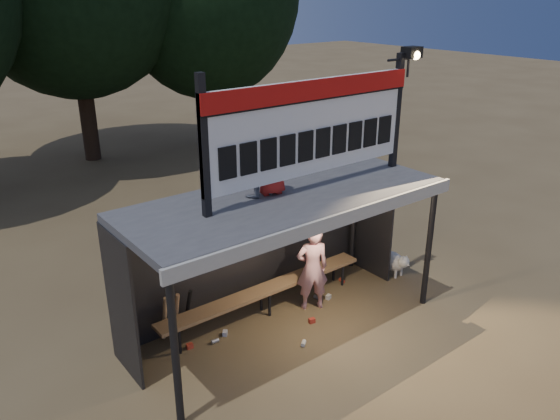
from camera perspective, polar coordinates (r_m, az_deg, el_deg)
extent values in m
plane|color=brown|center=(9.19, 0.55, -12.10)|extent=(80.00, 80.00, 0.00)
imported|color=white|center=(9.33, 3.38, -6.06)|extent=(0.66, 0.57, 1.54)
imported|color=slate|center=(7.91, -2.64, 5.32)|extent=(0.55, 0.43, 1.13)
imported|color=red|center=(8.00, -0.92, 5.39)|extent=(0.59, 0.44, 1.09)
cube|color=#424244|center=(8.14, 0.61, 1.20)|extent=(5.00, 2.00, 0.12)
cube|color=beige|center=(7.44, 5.48, -1.29)|extent=(5.10, 0.06, 0.20)
cylinder|color=black|center=(6.89, -10.90, -14.45)|extent=(0.10, 0.10, 2.20)
cylinder|color=black|center=(9.63, 15.29, -3.71)|extent=(0.10, 0.10, 2.20)
cylinder|color=black|center=(8.30, -16.71, -8.22)|extent=(0.10, 0.10, 2.20)
cylinder|color=black|center=(10.69, 7.71, -0.50)|extent=(0.10, 0.10, 2.20)
cube|color=black|center=(9.34, -3.23, -3.75)|extent=(5.00, 0.04, 2.20)
cube|color=black|center=(7.95, -16.29, -9.62)|extent=(0.04, 1.00, 2.20)
cube|color=black|center=(10.51, 9.63, -1.03)|extent=(0.04, 1.00, 2.20)
cylinder|color=black|center=(8.94, -3.37, 2.33)|extent=(5.00, 0.06, 0.06)
cube|color=black|center=(7.11, -7.98, 6.46)|extent=(0.10, 0.10, 1.90)
cube|color=black|center=(9.45, 12.07, 10.02)|extent=(0.10, 0.10, 1.90)
cube|color=white|center=(8.15, 3.43, 8.62)|extent=(3.80, 0.08, 1.40)
cube|color=#B10F0C|center=(8.01, 3.76, 12.45)|extent=(3.80, 0.04, 0.28)
cube|color=black|center=(8.03, 3.76, 11.39)|extent=(3.80, 0.02, 0.03)
cube|color=black|center=(7.30, -5.51, 4.92)|extent=(0.27, 0.03, 0.45)
cube|color=black|center=(7.47, -3.30, 5.40)|extent=(0.27, 0.03, 0.45)
cube|color=black|center=(7.66, -1.20, 5.85)|extent=(0.27, 0.03, 0.45)
cube|color=black|center=(7.86, 0.80, 6.27)|extent=(0.27, 0.03, 0.45)
cube|color=black|center=(8.07, 2.70, 6.66)|extent=(0.27, 0.03, 0.45)
cube|color=black|center=(8.29, 4.51, 7.03)|extent=(0.27, 0.03, 0.45)
cube|color=black|center=(8.51, 6.23, 7.36)|extent=(0.27, 0.03, 0.45)
cube|color=black|center=(8.75, 7.86, 7.68)|extent=(0.27, 0.03, 0.45)
cube|color=black|center=(8.99, 9.40, 7.97)|extent=(0.27, 0.03, 0.45)
cube|color=black|center=(9.23, 10.87, 8.25)|extent=(0.27, 0.03, 0.45)
cylinder|color=black|center=(9.28, 12.29, 15.12)|extent=(0.50, 0.04, 0.04)
cylinder|color=black|center=(9.49, 13.23, 14.27)|extent=(0.04, 0.04, 0.30)
cube|color=black|center=(9.43, 13.60, 15.73)|extent=(0.30, 0.22, 0.18)
sphere|color=#FFD88C|center=(9.38, 14.02, 15.42)|extent=(0.14, 0.14, 0.14)
cube|color=olive|center=(9.32, -1.55, -8.31)|extent=(4.00, 0.35, 0.06)
cylinder|color=black|center=(8.62, -10.45, -13.27)|extent=(0.05, 0.05, 0.45)
cylinder|color=black|center=(8.80, -11.20, -12.52)|extent=(0.05, 0.05, 0.45)
cylinder|color=black|center=(9.35, -1.10, -9.79)|extent=(0.05, 0.05, 0.45)
cylinder|color=black|center=(9.52, -1.97, -9.19)|extent=(0.05, 0.05, 0.45)
cylinder|color=black|center=(10.32, 6.55, -6.70)|extent=(0.05, 0.05, 0.45)
cylinder|color=black|center=(10.47, 5.63, -6.21)|extent=(0.05, 0.05, 0.45)
cylinder|color=black|center=(18.64, -19.68, 11.24)|extent=(0.50, 0.50, 4.18)
cylinder|color=black|center=(19.43, -7.19, 11.71)|extent=(0.50, 0.50, 3.52)
ellipsoid|color=beige|center=(10.86, 11.62, -5.22)|extent=(0.36, 0.58, 0.36)
sphere|color=white|center=(10.66, 12.79, -5.32)|extent=(0.22, 0.22, 0.22)
cone|color=#EDE1C9|center=(10.62, 13.19, -5.60)|extent=(0.10, 0.10, 0.10)
cone|color=beige|center=(10.57, 12.74, -4.95)|extent=(0.06, 0.06, 0.07)
cone|color=beige|center=(10.64, 13.09, -4.79)|extent=(0.06, 0.06, 0.07)
cylinder|color=beige|center=(10.79, 11.99, -6.53)|extent=(0.05, 0.05, 0.18)
cylinder|color=beige|center=(10.90, 12.54, -6.27)|extent=(0.05, 0.05, 0.18)
cylinder|color=beige|center=(10.99, 10.57, -5.85)|extent=(0.05, 0.05, 0.18)
cylinder|color=beige|center=(11.10, 11.13, -5.61)|extent=(0.05, 0.05, 0.18)
cylinder|color=beige|center=(11.00, 10.48, -4.35)|extent=(0.04, 0.16, 0.14)
cylinder|color=#9F764A|center=(8.79, -11.97, -11.03)|extent=(0.07, 0.27, 0.84)
cylinder|color=#926944|center=(8.86, -10.79, -10.64)|extent=(0.08, 0.30, 0.83)
cylinder|color=black|center=(8.93, -9.64, -10.26)|extent=(0.08, 0.33, 0.83)
cube|color=#B5321F|center=(8.80, -9.42, -13.84)|extent=(0.11, 0.08, 0.08)
cylinder|color=#ADAEB2|center=(9.93, 3.89, -9.09)|extent=(0.08, 0.13, 0.07)
cube|color=beige|center=(9.95, 5.07, -9.03)|extent=(0.12, 0.10, 0.08)
cylinder|color=red|center=(10.50, 6.47, -7.34)|extent=(0.08, 0.13, 0.07)
cube|color=silver|center=(9.01, -5.77, -12.68)|extent=(0.12, 0.12, 0.08)
cylinder|color=silver|center=(8.77, 2.48, -13.73)|extent=(0.14, 0.13, 0.07)
cube|color=#AC2B1D|center=(9.28, 3.36, -11.46)|extent=(0.11, 0.09, 0.08)
cylinder|color=#B1B1B6|center=(8.86, -6.80, -13.44)|extent=(0.12, 0.07, 0.07)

